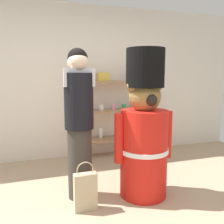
# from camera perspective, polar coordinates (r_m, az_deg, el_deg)

# --- Properties ---
(ground_plane) EXTENTS (6.40, 6.40, 0.00)m
(ground_plane) POSITION_cam_1_polar(r_m,az_deg,el_deg) (2.59, -0.15, -24.48)
(ground_plane) COLOR tan
(back_wall) EXTENTS (6.40, 0.12, 2.60)m
(back_wall) POSITION_cam_1_polar(r_m,az_deg,el_deg) (4.32, -9.44, 6.85)
(back_wall) COLOR silver
(back_wall) RESTS_ON ground_plane
(merchandise_shelf) EXTENTS (1.34, 0.35, 1.67)m
(merchandise_shelf) POSITION_cam_1_polar(r_m,az_deg,el_deg) (4.34, 1.47, 1.03)
(merchandise_shelf) COLOR #93704C
(merchandise_shelf) RESTS_ON ground_plane
(teddy_bear_guard) EXTENTS (0.72, 0.57, 1.71)m
(teddy_bear_guard) POSITION_cam_1_polar(r_m,az_deg,el_deg) (2.87, 7.44, -4.63)
(teddy_bear_guard) COLOR red
(teddy_bear_guard) RESTS_ON ground_plane
(person_shopper) EXTENTS (0.34, 0.33, 1.71)m
(person_shopper) POSITION_cam_1_polar(r_m,az_deg,el_deg) (2.79, -7.63, -1.91)
(person_shopper) COLOR #38332D
(person_shopper) RESTS_ON ground_plane
(shopping_bag) EXTENTS (0.24, 0.10, 0.53)m
(shopping_bag) POSITION_cam_1_polar(r_m,az_deg,el_deg) (2.72, -6.18, -17.77)
(shopping_bag) COLOR #C1AD89
(shopping_bag) RESTS_ON ground_plane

